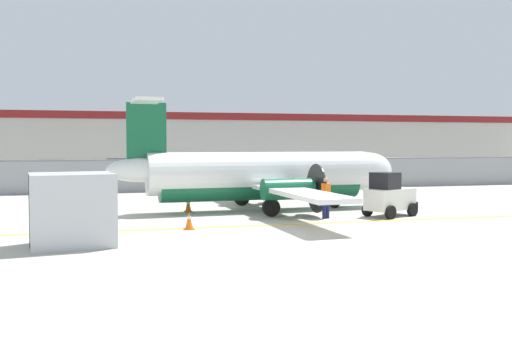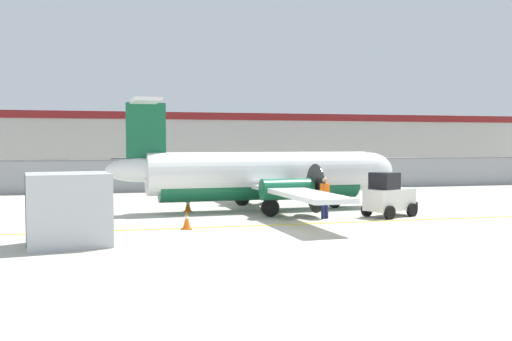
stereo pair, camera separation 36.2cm
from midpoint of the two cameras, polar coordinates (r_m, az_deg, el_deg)
ground_plane at (r=21.93m, az=3.51°, el=-5.38°), size 140.00×140.00×0.01m
perimeter_fence at (r=37.30m, az=-4.19°, el=-0.31°), size 98.00×0.10×2.10m
parking_lot_strip at (r=48.70m, az=-6.66°, el=-0.85°), size 98.00×17.00×0.12m
background_building at (r=66.96m, az=-8.90°, el=2.85°), size 91.00×8.10×6.50m
commuter_airplane at (r=26.31m, az=0.66°, el=-0.52°), size 13.74×16.06×4.92m
baggage_tug at (r=24.78m, az=12.79°, el=-2.53°), size 2.58×2.11×1.88m
ground_crew_worker at (r=23.61m, az=6.57°, el=-2.50°), size 0.53×0.46×1.70m
cargo_container at (r=18.17m, az=-18.45°, el=-3.73°), size 2.66×2.32×2.20m
traffic_cone_near_left at (r=20.74m, az=-7.21°, el=-5.01°), size 0.36×0.36×0.64m
traffic_cone_near_right at (r=25.96m, az=-7.19°, el=-3.45°), size 0.36×0.36×0.64m
parked_car_0 at (r=48.33m, az=-24.21°, el=-0.11°), size 4.28×2.17×1.58m
parked_car_1 at (r=52.02m, az=-19.83°, el=0.15°), size 4.38×2.41×1.58m
parked_car_2 at (r=54.33m, az=-13.57°, el=0.34°), size 4.36×2.36×1.58m
parked_car_3 at (r=52.41m, az=-9.32°, el=0.30°), size 4.34×2.32×1.58m
parked_car_4 at (r=49.71m, az=-3.08°, el=0.20°), size 4.32×2.25×1.58m
parked_car_5 at (r=45.53m, az=1.16°, el=-0.03°), size 4.39×2.43×1.58m
parked_car_6 at (r=47.52m, az=7.13°, el=0.06°), size 4.20×2.00×1.58m
parked_car_7 at (r=50.48m, az=11.57°, el=0.18°), size 4.39×2.43×1.58m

